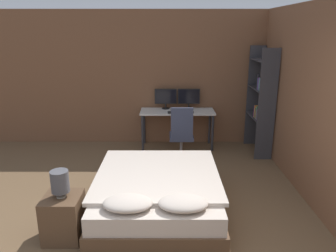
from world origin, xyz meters
The scene contains 12 objects.
wall_back centered at (0.00, 4.18, 1.35)m, with size 12.00×0.06×2.70m.
wall_side_right centered at (1.75, 1.50, 1.35)m, with size 0.06×12.00×2.70m.
bed centered at (-0.36, 1.38, 0.25)m, with size 1.62×1.94×0.57m.
nightstand centered at (-1.41, 0.79, 0.26)m, with size 0.42×0.44×0.52m.
bedside_lamp centered at (-1.41, 0.79, 0.71)m, with size 0.20×0.20×0.31m.
desk centered at (-0.03, 3.83, 0.66)m, with size 1.47×0.56×0.77m.
monitor_left centered at (-0.27, 4.01, 1.00)m, with size 0.45×0.16×0.41m.
monitor_right centered at (0.20, 4.01, 1.00)m, with size 0.45×0.16×0.41m.
keyboard centered at (-0.03, 3.65, 0.77)m, with size 0.39×0.13×0.02m.
computer_mouse centered at (0.25, 3.65, 0.78)m, with size 0.07×0.05×0.04m.
office_chair centered at (0.02, 3.09, 0.40)m, with size 0.52×0.52×1.03m.
bookshelf centered at (1.54, 3.50, 1.10)m, with size 0.32×0.88×2.02m.
Camera 1 is at (-0.22, -2.50, 2.33)m, focal length 35.00 mm.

